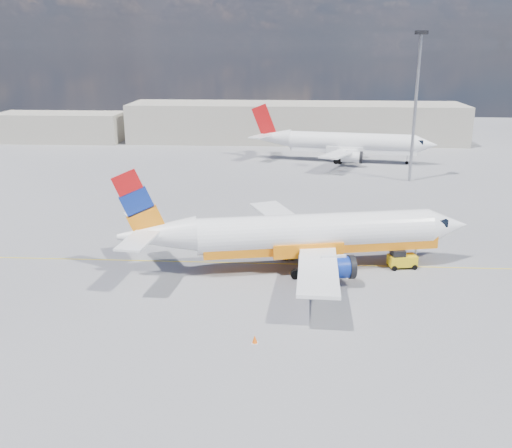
# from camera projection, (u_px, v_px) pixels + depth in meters

# --- Properties ---
(ground) EXTENTS (240.00, 240.00, 0.00)m
(ground) POSITION_uv_depth(u_px,v_px,m) (243.00, 275.00, 51.20)
(ground) COLOR slate
(ground) RESTS_ON ground
(taxi_line) EXTENTS (70.00, 0.15, 0.01)m
(taxi_line) POSITION_uv_depth(u_px,v_px,m) (245.00, 263.00, 54.05)
(taxi_line) COLOR yellow
(taxi_line) RESTS_ON ground
(terminal_main) EXTENTS (70.00, 14.00, 8.00)m
(terminal_main) POSITION_uv_depth(u_px,v_px,m) (295.00, 122.00, 121.10)
(terminal_main) COLOR #A9A292
(terminal_main) RESTS_ON ground
(terminal_annex) EXTENTS (26.00, 10.00, 6.00)m
(terminal_annex) POSITION_uv_depth(u_px,v_px,m) (61.00, 127.00, 121.47)
(terminal_annex) COLOR #A9A292
(terminal_annex) RESTS_ON ground
(main_jet) EXTENTS (32.92, 25.38, 9.93)m
(main_jet) POSITION_uv_depth(u_px,v_px,m) (304.00, 234.00, 51.78)
(main_jet) COLOR white
(main_jet) RESTS_ON ground
(second_jet) EXTENTS (32.56, 25.37, 9.84)m
(second_jet) POSITION_uv_depth(u_px,v_px,m) (345.00, 143.00, 99.90)
(second_jet) COLOR white
(second_jet) RESTS_ON ground
(gse_tug) EXTENTS (2.73, 1.98, 1.80)m
(gse_tug) POSITION_uv_depth(u_px,v_px,m) (401.00, 259.00, 52.69)
(gse_tug) COLOR black
(gse_tug) RESTS_ON ground
(traffic_cone) EXTENTS (0.44, 0.44, 0.62)m
(traffic_cone) POSITION_uv_depth(u_px,v_px,m) (255.00, 339.00, 39.43)
(traffic_cone) COLOR white
(traffic_cone) RESTS_ON ground
(floodlight_mast) EXTENTS (1.58, 1.58, 21.68)m
(floodlight_mast) POSITION_uv_depth(u_px,v_px,m) (416.00, 94.00, 82.65)
(floodlight_mast) COLOR #93939B
(floodlight_mast) RESTS_ON ground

